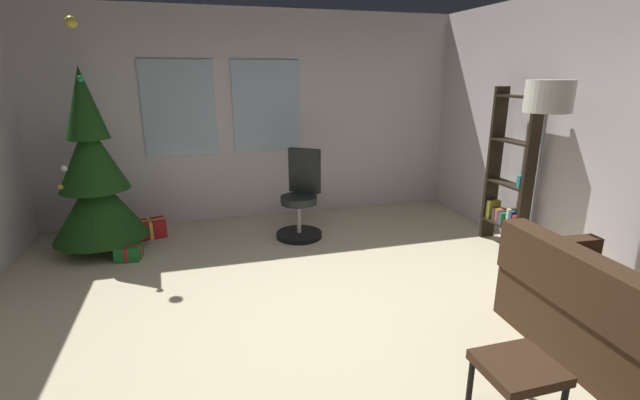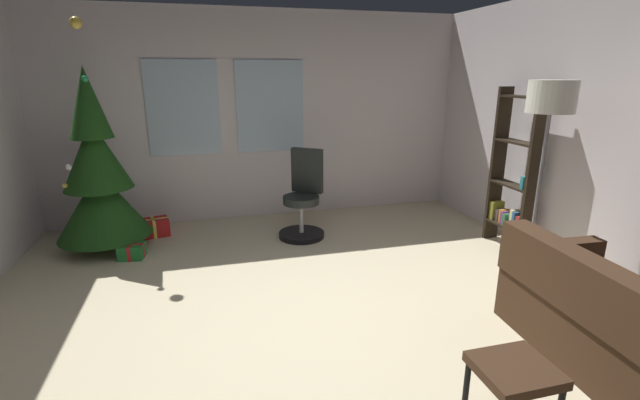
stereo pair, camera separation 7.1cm
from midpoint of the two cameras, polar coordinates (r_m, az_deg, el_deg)
name	(u,v)px [view 1 (the left image)]	position (r m, az deg, el deg)	size (l,w,h in m)	color
ground_plane	(319,340)	(3.56, -0.71, -17.89)	(5.59, 6.18, 0.10)	beige
wall_back_with_windows	(255,117)	(6.05, -8.88, 10.73)	(5.59, 0.12, 2.75)	silver
wall_right_with_frames	(638,143)	(4.63, 35.85, 6.12)	(0.12, 6.18, 2.75)	silver
footstool	(518,371)	(2.88, 23.81, -19.83)	(0.43, 0.39, 0.38)	#382416
holiday_tree	(94,179)	(5.39, -27.76, 2.44)	(1.00, 1.00, 2.49)	#4C331E
gift_box_red	(150,228)	(5.79, -21.67, -3.49)	(0.41, 0.33, 0.22)	red
gift_box_green	(129,253)	(5.20, -24.10, -6.30)	(0.28, 0.25, 0.17)	#1E722D
office_chair	(301,203)	(5.32, -2.91, -0.40)	(0.58, 0.59, 1.07)	black
bookshelf	(510,179)	(5.35, 23.29, 2.49)	(0.18, 0.64, 1.80)	black
floor_lamp	(547,109)	(4.39, 27.17, 10.55)	(0.41, 0.41, 1.89)	slate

